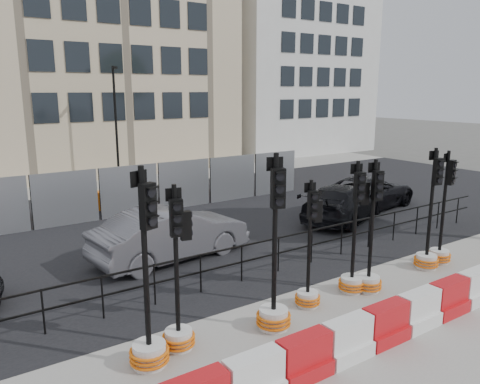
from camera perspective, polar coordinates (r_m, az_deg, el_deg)
ground at (r=12.12m, az=8.27°, el=-11.42°), size 120.00×120.00×0.00m
sidewalk_near at (r=10.33m, az=19.94°, el=-16.44°), size 40.00×6.00×0.02m
road at (r=17.60m, az=-7.19°, el=-3.71°), size 40.00×14.00×0.03m
sidewalk_far at (r=25.76m, az=-16.28°, el=1.02°), size 40.00×4.00×0.02m
building_cream at (r=31.87m, az=-17.20°, el=19.32°), size 15.00×10.06×18.00m
building_white at (r=38.98m, az=5.47°, el=16.95°), size 12.00×9.06×16.00m
kerb_railing at (r=12.71m, az=4.72°, el=-6.84°), size 18.00×0.04×1.00m
heras_fencing at (r=19.90m, az=-10.91°, el=0.03°), size 14.33×1.72×2.00m
lamp_post_far at (r=24.54m, az=-14.87°, el=8.14°), size 0.12×0.56×6.00m
barrier_row at (r=10.27m, az=19.17°, el=-14.32°), size 14.65×0.50×0.80m
traffic_signal_a at (r=8.73m, az=-11.06°, el=-15.95°), size 0.72×0.72×3.65m
traffic_signal_b at (r=9.16m, az=-7.50°, el=-14.30°), size 0.63×0.63×3.22m
traffic_signal_c at (r=9.80m, az=4.18°, el=-12.40°), size 0.73×0.73×3.68m
traffic_signal_d at (r=10.86m, az=8.39°, el=-10.27°), size 0.58×0.58×2.96m
traffic_signal_e at (r=11.93m, az=15.54°, el=-8.63°), size 0.65×0.65×3.29m
traffic_signal_f at (r=11.77m, az=13.66°, el=-8.31°), size 0.64×0.64×3.26m
traffic_signal_g at (r=13.91m, az=21.94°, el=-5.98°), size 0.66×0.66×3.37m
traffic_signal_h at (r=14.50m, az=23.29°, el=-5.48°), size 0.64×0.64×3.24m
car_b at (r=13.76m, az=-8.39°, el=-5.05°), size 2.79×5.09×1.55m
car_c at (r=18.14m, az=12.60°, el=-1.25°), size 5.13×6.01×1.37m
car_d at (r=20.19m, az=15.22°, el=-0.03°), size 3.80×5.58×1.35m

